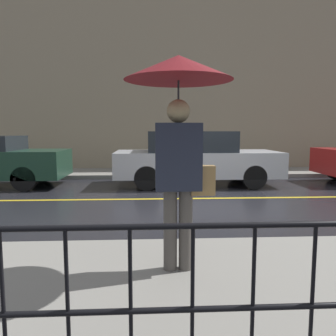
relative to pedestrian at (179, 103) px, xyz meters
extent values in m
plane|color=black|center=(1.19, 4.15, -1.83)|extent=(80.00, 80.00, 0.00)
cube|color=gray|center=(1.19, -0.39, -1.76)|extent=(28.00, 2.69, 0.13)
cube|color=gray|center=(1.19, 8.39, -1.76)|extent=(28.00, 2.09, 0.13)
cube|color=gold|center=(1.19, 4.15, -1.82)|extent=(25.20, 0.12, 0.01)
cube|color=gray|center=(1.19, 9.59, 1.56)|extent=(28.00, 0.30, 6.78)
cylinder|color=black|center=(-1.10, -1.48, -1.25)|extent=(0.02, 0.02, 0.90)
cylinder|color=black|center=(-0.75, -1.48, -1.25)|extent=(0.02, 0.02, 0.90)
cylinder|color=black|center=(-0.40, -1.48, -1.25)|extent=(0.02, 0.02, 0.90)
cylinder|color=black|center=(-0.05, -1.48, -1.25)|extent=(0.02, 0.02, 0.90)
cylinder|color=black|center=(0.31, -1.48, -1.25)|extent=(0.02, 0.02, 0.90)
cylinder|color=black|center=(0.66, -1.48, -1.25)|extent=(0.02, 0.02, 0.90)
cylinder|color=#4C4742|center=(-0.08, 0.00, -1.28)|extent=(0.14, 0.14, 0.84)
cylinder|color=#4C4742|center=(0.07, 0.00, -1.28)|extent=(0.14, 0.14, 0.84)
cube|color=#232838|center=(-0.01, 0.00, -0.53)|extent=(0.45, 0.27, 0.66)
sphere|color=tan|center=(-0.01, 0.00, -0.08)|extent=(0.23, 0.23, 0.23)
cylinder|color=#262628|center=(-0.01, 0.00, -0.15)|extent=(0.02, 0.02, 0.74)
cone|color=maroon|center=(-0.01, 0.00, 0.34)|extent=(1.07, 1.07, 0.24)
cube|color=#9E7A47|center=(0.24, 0.00, -0.77)|extent=(0.24, 0.12, 0.30)
cylinder|color=black|center=(-3.57, 6.85, -1.51)|extent=(0.64, 0.22, 0.64)
cylinder|color=black|center=(-3.57, 5.35, -1.51)|extent=(0.64, 0.22, 0.64)
cube|color=#B2B5BA|center=(1.05, 6.10, -1.20)|extent=(4.64, 1.86, 0.70)
cube|color=#1E2328|center=(0.86, 6.10, -0.56)|extent=(2.41, 1.71, 0.57)
cylinder|color=black|center=(2.49, 6.92, -1.50)|extent=(0.65, 0.22, 0.65)
cylinder|color=black|center=(2.49, 5.28, -1.50)|extent=(0.65, 0.22, 0.65)
cylinder|color=black|center=(-0.39, 6.92, -1.50)|extent=(0.65, 0.22, 0.65)
cylinder|color=black|center=(-0.39, 5.28, -1.50)|extent=(0.65, 0.22, 0.65)
camera|label=1|loc=(-0.28, -3.25, -0.27)|focal=35.00mm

